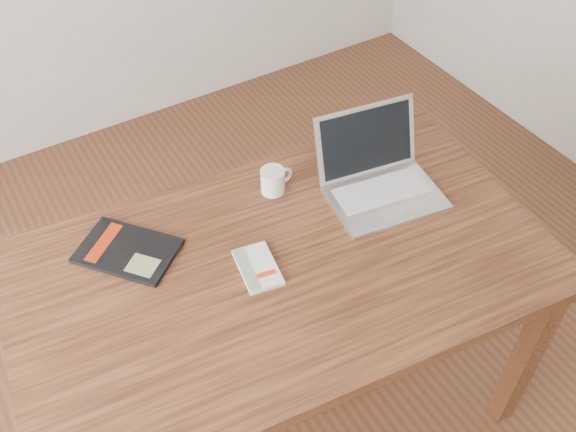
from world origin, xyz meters
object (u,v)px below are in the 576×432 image
desk (284,284)px  white_guidebook (258,267)px  black_guidebook (128,251)px  laptop (379,177)px  coffee_mug (274,180)px

desk → white_guidebook: (-0.07, 0.02, 0.10)m
white_guidebook → black_guidebook: 0.36m
laptop → coffee_mug: laptop is taller
coffee_mug → black_guidebook: bearing=177.5°
white_guidebook → coffee_mug: (0.19, 0.24, 0.03)m
white_guidebook → black_guidebook: same height
white_guidebook → coffee_mug: size_ratio=1.62×
black_guidebook → laptop: laptop is taller
white_guidebook → coffee_mug: bearing=61.5°
white_guidebook → desk: bearing=-3.8°
desk → white_guidebook: 0.12m
desk → black_guidebook: 0.44m
laptop → coffee_mug: size_ratio=3.44×
white_guidebook → black_guidebook: bearing=149.0°
desk → laptop: bearing=21.4°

